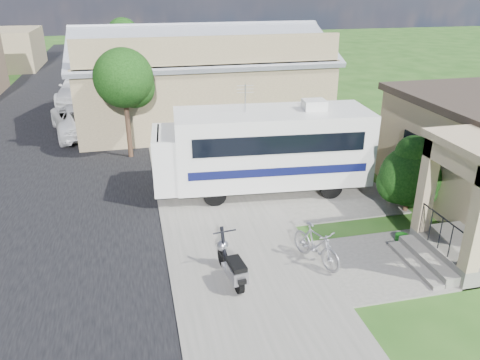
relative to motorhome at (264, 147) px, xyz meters
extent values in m
plane|color=#1A4111|center=(-0.80, -4.38, -1.64)|extent=(120.00, 120.00, 0.00)
cube|color=black|center=(-8.30, 5.62, -1.63)|extent=(9.00, 80.00, 0.02)
cube|color=#5E5C54|center=(-1.80, 5.62, -1.61)|extent=(4.00, 80.00, 0.06)
cube|color=#5E5C54|center=(0.70, 0.12, -1.61)|extent=(7.00, 6.00, 0.05)
cube|color=#5E5C54|center=(2.20, -5.38, -1.61)|extent=(4.00, 3.00, 0.05)
cube|color=black|center=(4.68, -1.68, 0.06)|extent=(0.04, 1.10, 1.20)
cube|color=#5E5C54|center=(3.90, -5.68, -1.39)|extent=(1.60, 2.40, 0.50)
cube|color=#5E5C54|center=(2.90, -5.68, -1.48)|extent=(0.40, 2.16, 0.32)
cube|color=#5E5C54|center=(2.55, -5.68, -1.56)|extent=(0.35, 2.16, 0.16)
cube|color=#8E795A|center=(3.28, -4.65, 0.21)|extent=(0.35, 0.35, 2.70)
cube|color=#8E795A|center=(3.28, -6.70, 0.21)|extent=(0.35, 0.35, 2.70)
cube|color=#8E795A|center=(3.28, -5.68, 1.31)|extent=(0.35, 2.40, 0.50)
cylinder|color=black|center=(3.15, -5.68, -0.24)|extent=(0.04, 1.70, 0.04)
cube|color=#77674A|center=(-0.80, 9.62, 0.16)|extent=(12.00, 8.00, 3.60)
cube|color=slate|center=(-0.80, 7.62, 2.51)|extent=(12.50, 4.40, 1.78)
cube|color=slate|center=(-0.80, 11.62, 2.51)|extent=(12.50, 4.40, 1.78)
cube|color=slate|center=(-0.80, 9.62, 3.21)|extent=(12.50, 0.50, 0.22)
cube|color=#77674A|center=(-0.80, 5.72, 2.51)|extent=(11.76, 0.20, 1.30)
cylinder|color=#312416|center=(-4.60, 4.62, -0.06)|extent=(0.20, 0.20, 3.15)
sphere|color=black|center=(-4.60, 4.62, 1.74)|extent=(2.40, 2.40, 2.40)
sphere|color=black|center=(-4.20, 4.82, 1.29)|extent=(1.68, 1.68, 1.68)
cylinder|color=#312416|center=(-4.60, 14.62, 0.01)|extent=(0.20, 0.20, 3.29)
sphere|color=black|center=(-4.60, 14.62, 1.89)|extent=(2.40, 2.40, 2.40)
sphere|color=black|center=(-4.20, 14.82, 1.42)|extent=(1.68, 1.68, 1.68)
cylinder|color=#312416|center=(-4.60, 23.62, -0.13)|extent=(0.20, 0.20, 3.01)
sphere|color=black|center=(-4.60, 23.62, 1.59)|extent=(2.40, 2.40, 2.40)
sphere|color=black|center=(-4.20, 23.82, 1.16)|extent=(1.68, 1.68, 1.68)
cube|color=silver|center=(0.28, -0.02, 0.03)|extent=(6.85, 2.92, 2.48)
cube|color=silver|center=(-3.42, 0.28, -0.25)|extent=(0.94, 2.32, 1.91)
cube|color=black|center=(-3.59, 0.29, 0.27)|extent=(0.22, 2.02, 0.86)
cube|color=black|center=(0.19, -1.23, 0.48)|extent=(5.66, 0.49, 0.62)
cube|color=black|center=(0.38, 1.18, 0.48)|extent=(5.66, 0.49, 0.62)
cube|color=#0B0E37|center=(0.19, -1.22, -0.46)|extent=(5.99, 0.51, 0.29)
cube|color=#0B0E37|center=(0.38, 1.18, -0.46)|extent=(5.99, 0.51, 0.29)
cube|color=silver|center=(1.71, -0.14, 1.44)|extent=(0.81, 0.73, 0.33)
cylinder|color=#95949B|center=(-0.67, 0.05, 1.75)|extent=(0.04, 0.04, 0.95)
cylinder|color=black|center=(-1.93, -0.89, -1.21)|extent=(0.78, 0.33, 0.76)
cylinder|color=black|center=(-1.76, 1.20, -1.21)|extent=(0.78, 0.33, 0.76)
cylinder|color=black|center=(2.06, -1.22, -1.21)|extent=(0.78, 0.33, 0.76)
cylinder|color=black|center=(2.23, 0.87, -1.21)|extent=(0.78, 0.33, 0.76)
cylinder|color=#312416|center=(4.07, -2.70, -1.25)|extent=(0.15, 0.15, 0.77)
sphere|color=black|center=(4.07, -2.70, -0.39)|extent=(1.92, 1.92, 1.92)
sphere|color=black|center=(4.45, -2.41, -0.01)|extent=(1.54, 1.54, 1.54)
sphere|color=black|center=(3.78, -2.51, -0.68)|extent=(1.34, 1.34, 1.34)
sphere|color=black|center=(4.26, -2.99, -0.77)|extent=(1.15, 1.15, 1.15)
sphere|color=black|center=(4.07, -2.70, 0.38)|extent=(1.15, 1.15, 1.15)
cylinder|color=black|center=(-2.23, -5.74, -1.33)|extent=(0.19, 0.50, 0.49)
cylinder|color=black|center=(-2.38, -4.54, -1.33)|extent=(0.19, 0.50, 0.49)
cube|color=#95949B|center=(-2.29, -5.20, -1.27)|extent=(0.40, 0.64, 0.09)
cube|color=#95949B|center=(-2.24, -5.63, -1.11)|extent=(0.45, 0.65, 0.33)
cube|color=black|center=(-2.25, -5.58, -0.89)|extent=(0.41, 0.70, 0.13)
cube|color=black|center=(-2.20, -5.91, -1.14)|extent=(0.22, 0.24, 0.11)
cylinder|color=black|center=(-2.37, -4.61, -0.89)|extent=(0.13, 0.38, 0.92)
sphere|color=#95949B|center=(-2.38, -4.54, -0.97)|extent=(0.31, 0.31, 0.31)
sphere|color=black|center=(-2.39, -4.45, -0.97)|extent=(0.13, 0.13, 0.13)
cylinder|color=black|center=(-2.36, -4.70, -0.47)|extent=(0.61, 0.12, 0.04)
cube|color=black|center=(-2.38, -4.54, -1.20)|extent=(0.19, 0.33, 0.07)
imported|color=#95949B|center=(0.05, -4.94, -1.10)|extent=(1.10, 1.83, 1.06)
imported|color=white|center=(-6.90, 8.68, -0.89)|extent=(3.54, 5.78, 1.49)
imported|color=white|center=(-7.40, 15.70, -0.81)|extent=(2.91, 5.90, 1.65)
cylinder|color=#166F16|center=(2.93, -4.42, -1.55)|extent=(0.40, 0.40, 0.18)
camera|label=1|loc=(-4.31, -14.81, 5.35)|focal=35.00mm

